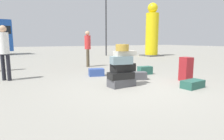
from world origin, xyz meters
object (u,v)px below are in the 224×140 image
at_px(suitcase_teal_foreground_far, 193,84).
at_px(suitcase_teal_right_side, 145,70).
at_px(suitcase_tower, 122,69).
at_px(person_tourist_with_camera, 88,45).
at_px(suitcase_navy_behind_tower, 96,72).
at_px(suitcase_charcoal_left_side, 138,76).
at_px(yellow_dummy_statue, 152,33).
at_px(person_passerby_in_red, 4,48).
at_px(suitcase_maroon_upright_blue, 186,69).
at_px(lamp_post, 106,9).

bearing_deg(suitcase_teal_foreground_far, suitcase_teal_right_side, 78.90).
bearing_deg(suitcase_tower, person_tourist_with_camera, 81.42).
bearing_deg(suitcase_navy_behind_tower, suitcase_charcoal_left_side, -38.25).
bearing_deg(suitcase_teal_foreground_far, person_tourist_with_camera, 93.40).
bearing_deg(yellow_dummy_statue, suitcase_charcoal_left_side, -132.11).
distance_m(person_passerby_in_red, yellow_dummy_statue, 12.30).
bearing_deg(person_passerby_in_red, suitcase_maroon_upright_blue, 15.99).
bearing_deg(lamp_post, suitcase_maroon_upright_blue, -103.09).
height_order(suitcase_teal_foreground_far, lamp_post, lamp_post).
bearing_deg(suitcase_tower, suitcase_charcoal_left_side, 29.54).
relative_size(suitcase_charcoal_left_side, lamp_post, 0.09).
relative_size(suitcase_charcoal_left_side, suitcase_teal_right_side, 0.97).
bearing_deg(yellow_dummy_statue, suitcase_tower, -133.91).
xyz_separation_m(suitcase_teal_right_side, suitcase_navy_behind_tower, (-1.80, 0.60, -0.02)).
height_order(person_tourist_with_camera, person_passerby_in_red, person_passerby_in_red).
height_order(suitcase_maroon_upright_blue, suitcase_teal_right_side, suitcase_maroon_upright_blue).
bearing_deg(person_tourist_with_camera, yellow_dummy_statue, 148.46).
relative_size(suitcase_charcoal_left_side, yellow_dummy_statue, 0.12).
xyz_separation_m(suitcase_tower, person_passerby_in_red, (-2.93, 2.50, 0.55)).
bearing_deg(suitcase_tower, suitcase_navy_behind_tower, 89.64).
height_order(suitcase_tower, lamp_post, lamp_post).
distance_m(suitcase_maroon_upright_blue, person_tourist_with_camera, 5.04).
relative_size(suitcase_tower, suitcase_charcoal_left_side, 2.30).
xyz_separation_m(suitcase_teal_right_side, yellow_dummy_statue, (6.10, 6.96, 1.80)).
bearing_deg(yellow_dummy_statue, suitcase_teal_right_side, -131.26).
relative_size(suitcase_tower, lamp_post, 0.20).
bearing_deg(suitcase_charcoal_left_side, suitcase_teal_right_side, 61.26).
distance_m(suitcase_maroon_upright_blue, lamp_post, 11.64).
bearing_deg(lamp_post, person_passerby_in_red, -133.85).
bearing_deg(suitcase_teal_foreground_far, suitcase_navy_behind_tower, 112.03).
xyz_separation_m(suitcase_teal_right_side, lamp_post, (2.89, 9.17, 3.80)).
relative_size(suitcase_teal_foreground_far, suitcase_teal_right_side, 1.22).
height_order(suitcase_maroon_upright_blue, yellow_dummy_statue, yellow_dummy_statue).
xyz_separation_m(person_passerby_in_red, yellow_dummy_statue, (10.84, 5.73, 0.89)).
bearing_deg(suitcase_charcoal_left_side, suitcase_maroon_upright_blue, -16.67).
height_order(person_passerby_in_red, lamp_post, lamp_post).
distance_m(suitcase_teal_right_side, suitcase_navy_behind_tower, 1.90).
bearing_deg(suitcase_teal_right_side, suitcase_teal_foreground_far, -89.48).
height_order(suitcase_tower, suitcase_teal_right_side, suitcase_tower).
xyz_separation_m(suitcase_teal_foreground_far, person_tourist_with_camera, (-0.96, 5.50, 0.95)).
bearing_deg(person_tourist_with_camera, suitcase_tower, 22.05).
bearing_deg(suitcase_teal_right_side, suitcase_tower, -139.96).
xyz_separation_m(person_passerby_in_red, lamp_post, (7.63, 7.94, 2.89)).
height_order(suitcase_teal_foreground_far, yellow_dummy_statue, yellow_dummy_statue).
bearing_deg(suitcase_teal_right_side, yellow_dummy_statue, 53.87).
xyz_separation_m(suitcase_teal_right_side, person_passerby_in_red, (-4.74, 1.23, 0.91)).
bearing_deg(suitcase_tower, person_passerby_in_red, 139.54).
bearing_deg(suitcase_maroon_upright_blue, person_passerby_in_red, 155.49).
height_order(suitcase_charcoal_left_side, person_passerby_in_red, person_passerby_in_red).
xyz_separation_m(yellow_dummy_statue, lamp_post, (-3.22, 2.21, 2.00)).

